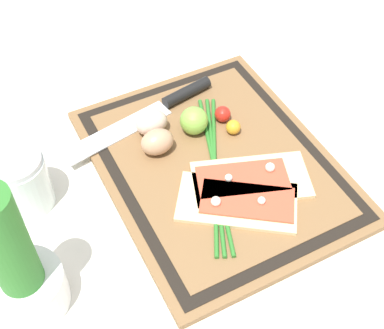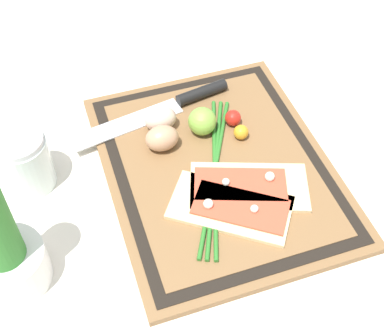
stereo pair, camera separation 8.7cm
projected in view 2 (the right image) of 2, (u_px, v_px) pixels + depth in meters
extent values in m
plane|color=silver|center=(218.00, 171.00, 0.91)|extent=(6.00, 6.00, 0.00)
cube|color=brown|center=(218.00, 168.00, 0.91)|extent=(0.46, 0.37, 0.01)
cube|color=black|center=(218.00, 165.00, 0.90)|extent=(0.44, 0.34, 0.00)
cube|color=brown|center=(218.00, 165.00, 0.90)|extent=(0.40, 0.30, 0.00)
cube|color=beige|center=(249.00, 187.00, 0.86)|extent=(0.15, 0.21, 0.01)
cube|color=#D14C33|center=(240.00, 185.00, 0.86)|extent=(0.11, 0.16, 0.00)
sphere|color=silver|center=(270.00, 177.00, 0.86)|extent=(0.02, 0.02, 0.02)
sphere|color=silver|center=(226.00, 182.00, 0.85)|extent=(0.01, 0.01, 0.01)
cube|color=beige|center=(230.00, 207.00, 0.84)|extent=(0.19, 0.21, 0.01)
cube|color=#D14C33|center=(239.00, 207.00, 0.83)|extent=(0.14, 0.16, 0.00)
sphere|color=silver|center=(208.00, 204.00, 0.83)|extent=(0.02, 0.02, 0.02)
sphere|color=silver|center=(254.00, 209.00, 0.82)|extent=(0.01, 0.01, 0.01)
cube|color=silver|center=(127.00, 124.00, 0.96)|extent=(0.08, 0.21, 0.00)
cylinder|color=black|center=(202.00, 92.00, 1.00)|extent=(0.04, 0.10, 0.02)
ellipsoid|color=tan|center=(162.00, 138.00, 0.91)|extent=(0.04, 0.06, 0.04)
ellipsoid|color=beige|center=(160.00, 119.00, 0.94)|extent=(0.04, 0.06, 0.04)
sphere|color=#7FB742|center=(203.00, 121.00, 0.93)|extent=(0.05, 0.05, 0.05)
sphere|color=red|center=(233.00, 118.00, 0.95)|extent=(0.03, 0.03, 0.03)
sphere|color=gold|center=(241.00, 132.00, 0.93)|extent=(0.03, 0.03, 0.03)
cylinder|color=#2D7528|center=(215.00, 172.00, 0.88)|extent=(0.30, 0.16, 0.01)
cylinder|color=#2D7528|center=(215.00, 172.00, 0.88)|extent=(0.31, 0.14, 0.01)
cylinder|color=#2D7528|center=(215.00, 172.00, 0.88)|extent=(0.32, 0.12, 0.01)
cylinder|color=white|center=(11.00, 266.00, 0.75)|extent=(0.11, 0.11, 0.06)
cylinder|color=silver|center=(25.00, 163.00, 0.86)|extent=(0.09, 0.09, 0.09)
cylinder|color=#B73323|center=(29.00, 175.00, 0.88)|extent=(0.08, 0.08, 0.03)
cylinder|color=silver|center=(16.00, 141.00, 0.82)|extent=(0.08, 0.08, 0.01)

